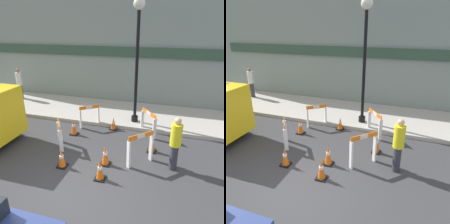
# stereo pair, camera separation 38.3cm
# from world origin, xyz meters

# --- Properties ---
(ground_plane) EXTENTS (60.00, 60.00, 0.00)m
(ground_plane) POSITION_xyz_m (0.00, 0.00, 0.00)
(ground_plane) COLOR #38383A
(sidewalk_slab) EXTENTS (18.00, 3.13, 0.15)m
(sidewalk_slab) POSITION_xyz_m (0.00, 6.06, 0.07)
(sidewalk_slab) COLOR #ADA89E
(sidewalk_slab) RESTS_ON ground_plane
(storefront_facade) EXTENTS (18.00, 0.22, 5.50)m
(storefront_facade) POSITION_xyz_m (0.00, 7.70, 2.75)
(storefront_facade) COLOR gray
(storefront_facade) RESTS_ON ground_plane
(streetlamp_post) EXTENTS (0.44, 0.44, 4.86)m
(streetlamp_post) POSITION_xyz_m (0.89, 5.15, 3.29)
(streetlamp_post) COLOR black
(streetlamp_post) RESTS_ON sidewalk_slab
(barricade_0) EXTENTS (0.71, 0.82, 1.00)m
(barricade_0) POSITION_xyz_m (1.58, 4.35, 0.55)
(barricade_0) COLOR white
(barricade_0) RESTS_ON ground_plane
(barricade_1) EXTENTS (0.75, 0.63, 0.96)m
(barricade_1) POSITION_xyz_m (-0.89, 4.35, 0.52)
(barricade_1) COLOR white
(barricade_1) RESTS_ON ground_plane
(barricade_2) EXTENTS (0.55, 0.72, 0.95)m
(barricade_2) POSITION_xyz_m (-1.28, 2.52, 0.51)
(barricade_2) COLOR white
(barricade_2) RESTS_ON ground_plane
(barricade_3) EXTENTS (0.73, 0.74, 1.06)m
(barricade_3) POSITION_xyz_m (1.63, 2.28, 0.58)
(barricade_3) COLOR white
(barricade_3) RESTS_ON ground_plane
(traffic_cone_0) EXTENTS (0.30, 0.30, 0.66)m
(traffic_cone_0) POSITION_xyz_m (-1.23, 3.51, 0.32)
(traffic_cone_0) COLOR black
(traffic_cone_0) RESTS_ON ground_plane
(traffic_cone_1) EXTENTS (0.30, 0.30, 0.61)m
(traffic_cone_1) POSITION_xyz_m (-0.64, 1.45, 0.29)
(traffic_cone_1) COLOR black
(traffic_cone_1) RESTS_ON ground_plane
(traffic_cone_2) EXTENTS (0.30, 0.30, 0.64)m
(traffic_cone_2) POSITION_xyz_m (0.68, 1.23, 0.31)
(traffic_cone_2) COLOR black
(traffic_cone_2) RESTS_ON ground_plane
(traffic_cone_3) EXTENTS (0.30, 0.30, 0.53)m
(traffic_cone_3) POSITION_xyz_m (0.15, 4.40, 0.25)
(traffic_cone_3) COLOR black
(traffic_cone_3) RESTS_ON ground_plane
(traffic_cone_4) EXTENTS (0.30, 0.30, 0.71)m
(traffic_cone_4) POSITION_xyz_m (1.90, 3.11, 0.34)
(traffic_cone_4) COLOR black
(traffic_cone_4) RESTS_ON ground_plane
(traffic_cone_5) EXTENTS (0.30, 0.30, 0.67)m
(traffic_cone_5) POSITION_xyz_m (0.60, 1.94, 0.32)
(traffic_cone_5) COLOR black
(traffic_cone_5) RESTS_ON ground_plane
(person_worker) EXTENTS (0.42, 0.42, 1.69)m
(person_worker) POSITION_xyz_m (2.63, 2.31, 0.91)
(person_worker) COLOR #33333D
(person_worker) RESTS_ON ground_plane
(person_pedestrian) EXTENTS (0.35, 0.35, 1.69)m
(person_pedestrian) POSITION_xyz_m (-5.96, 6.47, 1.06)
(person_pedestrian) COLOR #33333D
(person_pedestrian) RESTS_ON sidewalk_slab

